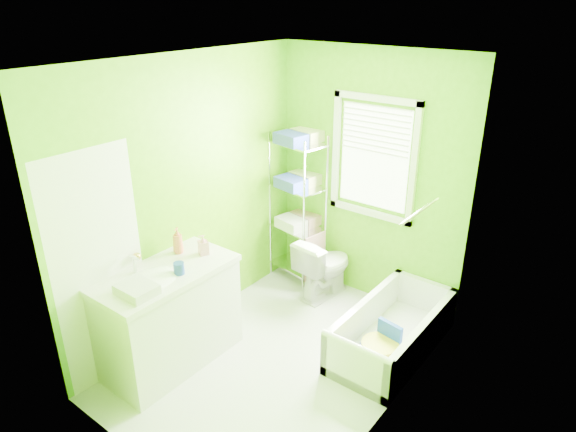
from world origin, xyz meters
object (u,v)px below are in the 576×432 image
Objects in this scene: bathtub at (391,337)px; toilet at (324,266)px; wire_shelf_unit at (299,192)px; vanity at (169,315)px.

toilet reaches higher than bathtub.
toilet is at bearing -15.92° from wire_shelf_unit.
vanity reaches higher than bathtub.
wire_shelf_unit is (-0.43, 0.12, 0.71)m from toilet.
bathtub is at bearing 41.79° from vanity.
toilet is 0.40× the size of wire_shelf_unit.
bathtub is 1.80m from wire_shelf_unit.
wire_shelf_unit is at bearing -9.50° from toilet.
toilet is 0.57× the size of vanity.
bathtub is 1.12m from toilet.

